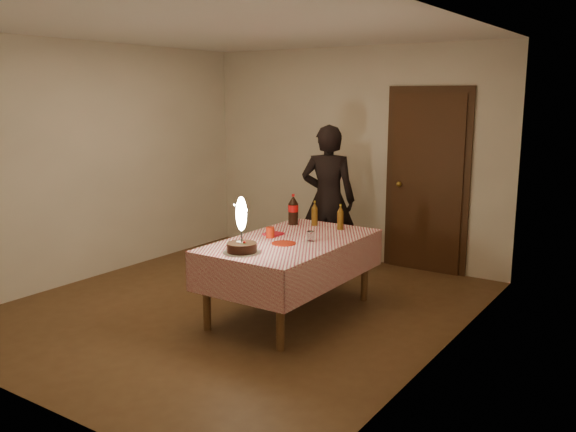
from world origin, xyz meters
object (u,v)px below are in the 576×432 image
object	(u,v)px
red_plate	(284,243)
amber_bottle_left	(315,214)
birthday_cake	(242,238)
red_cup	(270,232)
dining_table	(291,250)
clear_cup	(311,236)
cola_bottle	(293,210)
amber_bottle_right	(340,218)
photographer	(328,199)

from	to	relation	value
red_plate	amber_bottle_left	size ratio (longest dim) A/B	0.86
birthday_cake	red_cup	bearing A→B (deg)	101.55
dining_table	red_cup	xyz separation A→B (m)	(-0.21, -0.04, 0.15)
clear_cup	cola_bottle	xyz separation A→B (m)	(-0.53, 0.51, 0.11)
birthday_cake	red_plate	xyz separation A→B (m)	(0.12, 0.45, -0.12)
birthday_cake	red_plate	world-z (taller)	birthday_cake
red_plate	birthday_cake	bearing A→B (deg)	-105.35
red_plate	amber_bottle_right	size ratio (longest dim) A/B	0.86
cola_bottle	red_plate	bearing A→B (deg)	-62.40
red_cup	photographer	distance (m)	1.46
red_cup	amber_bottle_left	world-z (taller)	amber_bottle_left
clear_cup	photographer	distance (m)	1.48
amber_bottle_right	photographer	xyz separation A→B (m)	(-0.59, 0.78, 0.02)
clear_cup	amber_bottle_right	bearing A→B (deg)	90.88
clear_cup	cola_bottle	world-z (taller)	cola_bottle
dining_table	red_plate	world-z (taller)	red_plate
amber_bottle_right	red_plate	bearing A→B (deg)	-99.46
red_plate	red_cup	world-z (taller)	red_cup
red_cup	cola_bottle	size ratio (longest dim) A/B	0.31
birthday_cake	amber_bottle_left	world-z (taller)	birthday_cake
red_plate	photographer	distance (m)	1.65
amber_bottle_left	cola_bottle	bearing A→B (deg)	-158.06
clear_cup	amber_bottle_left	bearing A→B (deg)	118.39
red_cup	amber_bottle_left	xyz separation A→B (m)	(0.06, 0.69, 0.07)
amber_bottle_left	amber_bottle_right	xyz separation A→B (m)	(0.31, -0.02, 0.00)
red_plate	amber_bottle_left	xyz separation A→B (m)	(-0.18, 0.82, 0.11)
amber_bottle_right	clear_cup	bearing A→B (deg)	-89.12
birthday_cake	red_cup	xyz separation A→B (m)	(-0.12, 0.58, -0.08)
red_plate	red_cup	distance (m)	0.28
cola_bottle	amber_bottle_right	xyz separation A→B (m)	(0.52, 0.06, -0.03)
birthday_cake	red_cup	world-z (taller)	birthday_cake
amber_bottle_left	photographer	world-z (taller)	photographer
dining_table	red_cup	world-z (taller)	red_cup
clear_cup	cola_bottle	bearing A→B (deg)	135.91
red_plate	cola_bottle	size ratio (longest dim) A/B	0.69
birthday_cake	amber_bottle_right	xyz separation A→B (m)	(0.26, 1.25, -0.01)
birthday_cake	red_cup	size ratio (longest dim) A/B	4.77
clear_cup	amber_bottle_right	size ratio (longest dim) A/B	0.35
dining_table	birthday_cake	bearing A→B (deg)	-98.35
dining_table	amber_bottle_left	world-z (taller)	amber_bottle_left
amber_bottle_left	photographer	size ratio (longest dim) A/B	0.15
cola_bottle	amber_bottle_left	size ratio (longest dim) A/B	1.25
red_plate	red_cup	bearing A→B (deg)	151.90
amber_bottle_right	photographer	size ratio (longest dim) A/B	0.15
clear_cup	amber_bottle_right	world-z (taller)	amber_bottle_right
red_plate	amber_bottle_right	distance (m)	0.82
dining_table	amber_bottle_left	bearing A→B (deg)	102.62
clear_cup	amber_bottle_right	distance (m)	0.58
dining_table	amber_bottle_right	xyz separation A→B (m)	(0.17, 0.63, 0.22)
dining_table	red_cup	size ratio (longest dim) A/B	17.20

